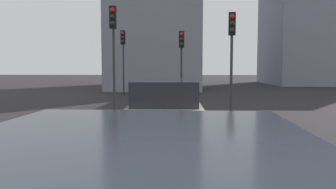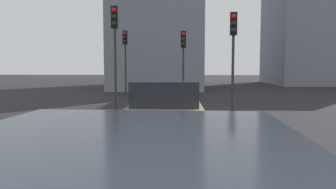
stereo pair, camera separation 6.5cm
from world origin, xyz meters
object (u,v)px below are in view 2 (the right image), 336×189
Objects in this scene: car_beige_lead at (166,110)px; traffic_light_far_left at (125,49)px; traffic_light_near_right at (233,41)px; traffic_light_near_left at (115,36)px; traffic_light_far_right at (183,51)px.

car_beige_lead is 14.01m from traffic_light_far_left.
car_beige_lead is at bearing -19.12° from traffic_light_near_right.
traffic_light_far_right is (4.71, -2.75, -0.36)m from traffic_light_near_left.
car_beige_lead is 1.09× the size of traffic_light_far_left.
traffic_light_far_left is 1.11× the size of traffic_light_far_right.
traffic_light_near_right is 0.95× the size of traffic_light_far_left.
car_beige_lead is 6.05m from traffic_light_near_right.
traffic_light_far_left is (8.22, 5.90, 0.15)m from traffic_light_near_right.
traffic_light_far_right reaches higher than car_beige_lead.
traffic_light_near_left is 5.46m from traffic_light_far_right.
traffic_light_near_left is 1.08× the size of traffic_light_near_right.
traffic_light_near_left reaches higher than traffic_light_far_right.
traffic_light_far_left reaches higher than car_beige_lead.
traffic_light_far_left is at bearing -173.09° from traffic_light_near_left.
traffic_light_far_right is (-3.36, -3.84, -0.29)m from traffic_light_far_left.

